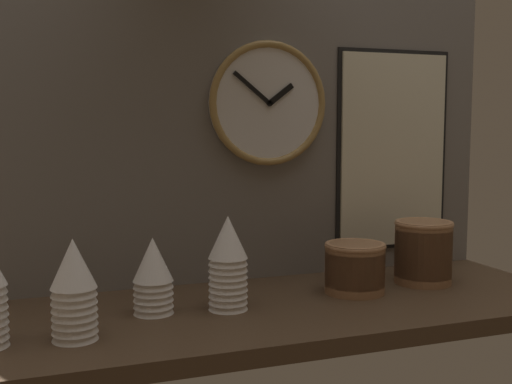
{
  "coord_description": "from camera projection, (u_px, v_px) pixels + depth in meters",
  "views": [
    {
      "loc": [
        -0.52,
        -1.39,
        0.43
      ],
      "look_at": [
        0.01,
        0.04,
        0.27
      ],
      "focal_mm": 45.0,
      "sensor_mm": 36.0,
      "label": 1
    }
  ],
  "objects": [
    {
      "name": "ground_plane",
      "position": [
        258.0,
        313.0,
        1.53
      ],
      "size": [
        1.6,
        0.56,
        0.04
      ],
      "primitive_type": "cube",
      "color": "#4C3826"
    },
    {
      "name": "menu_board",
      "position": [
        393.0,
        150.0,
        1.89
      ],
      "size": [
        0.37,
        0.01,
        0.59
      ],
      "color": "black"
    },
    {
      "name": "cup_stack_center",
      "position": [
        228.0,
        263.0,
        1.48
      ],
      "size": [
        0.09,
        0.09,
        0.22
      ],
      "color": "white",
      "rests_on": "ground_plane"
    },
    {
      "name": "bowl_stack_far_right",
      "position": [
        423.0,
        251.0,
        1.73
      ],
      "size": [
        0.16,
        0.16,
        0.17
      ],
      "color": "#996B47",
      "rests_on": "ground_plane"
    },
    {
      "name": "bowl_stack_right",
      "position": [
        355.0,
        266.0,
        1.63
      ],
      "size": [
        0.16,
        0.16,
        0.13
      ],
      "color": "#996B47",
      "rests_on": "ground_plane"
    },
    {
      "name": "wall_clock",
      "position": [
        268.0,
        103.0,
        1.73
      ],
      "size": [
        0.34,
        0.03,
        0.34
      ],
      "color": "white"
    },
    {
      "name": "cup_stack_left",
      "position": [
        74.0,
        290.0,
        1.27
      ],
      "size": [
        0.09,
        0.09,
        0.2
      ],
      "color": "white",
      "rests_on": "ground_plane"
    },
    {
      "name": "cup_stack_center_left",
      "position": [
        153.0,
        276.0,
        1.45
      ],
      "size": [
        0.09,
        0.09,
        0.17
      ],
      "color": "white",
      "rests_on": "ground_plane"
    },
    {
      "name": "wall_tiled_back",
      "position": [
        223.0,
        88.0,
        1.72
      ],
      "size": [
        1.6,
        0.03,
        1.05
      ],
      "color": "slate",
      "rests_on": "ground_plane"
    }
  ]
}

